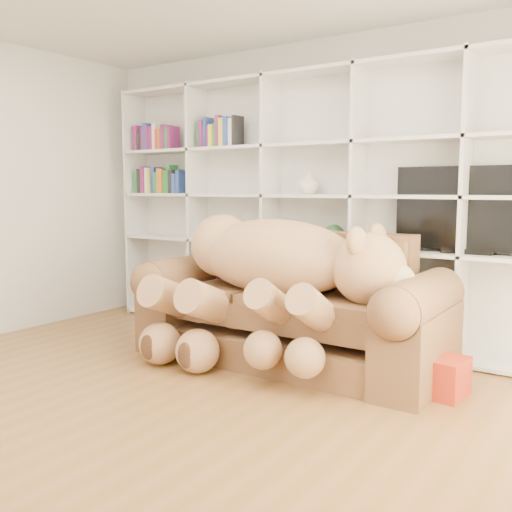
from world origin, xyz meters
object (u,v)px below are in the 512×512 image
Objects in this scene: gift_box at (440,376)px; tv at (470,210)px; sofa at (292,313)px; teddy_bear at (270,272)px.

gift_box is 1.36m from tv.
sofa is 1.59m from tv.
sofa is at bearing -148.01° from tv.
tv is at bearing 93.59° from gift_box.
gift_box is 0.28× the size of tv.
sofa is 1.24m from gift_box.
teddy_bear is (-0.08, -0.20, 0.34)m from sofa.
tv is (-0.05, 0.84, 1.07)m from gift_box.
teddy_bear reaches higher than sofa.
teddy_bear is 6.18× the size of gift_box.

